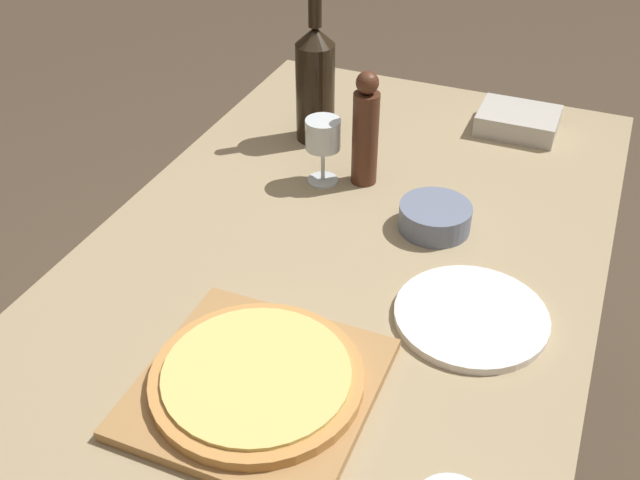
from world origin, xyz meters
name	(u,v)px	position (x,y,z in m)	size (l,w,h in m)	color
dining_table	(334,299)	(0.00, 0.00, 0.66)	(0.90, 1.58, 0.75)	#9E8966
cutting_board	(258,387)	(0.01, -0.33, 0.76)	(0.33, 0.33, 0.02)	#A87A47
pizza	(257,377)	(0.01, -0.33, 0.78)	(0.31, 0.31, 0.02)	#C68947
wine_bottle	(315,82)	(-0.21, 0.41, 0.89)	(0.09, 0.09, 0.35)	black
pepper_mill	(365,131)	(-0.04, 0.28, 0.87)	(0.05, 0.05, 0.24)	#4C2819
wine_glass	(323,137)	(-0.12, 0.24, 0.85)	(0.07, 0.07, 0.14)	silver
small_bowl	(435,217)	(0.13, 0.17, 0.78)	(0.14, 0.14, 0.05)	slate
dinner_plate	(471,316)	(0.26, -0.06, 0.76)	(0.25, 0.25, 0.01)	white
food_container	(518,121)	(0.21, 0.62, 0.78)	(0.18, 0.14, 0.05)	#BCB7AD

